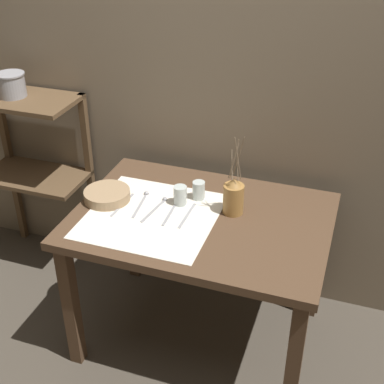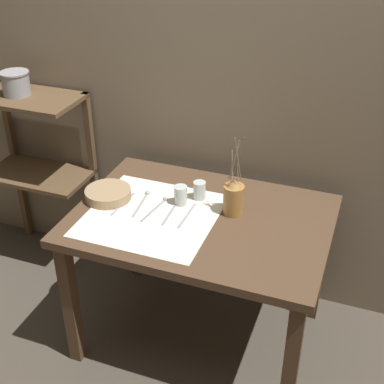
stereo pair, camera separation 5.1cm
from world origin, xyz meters
TOP-DOWN VIEW (x-y plane):
  - ground_plane at (0.00, 0.00)m, footprint 12.00×12.00m
  - stone_wall_back at (0.00, 0.52)m, footprint 7.00×0.06m
  - wooden_table at (0.00, 0.00)m, footprint 1.15×0.81m
  - wooden_shelf_unit at (-1.09, 0.34)m, footprint 0.58×0.33m
  - linen_cloth at (-0.21, -0.07)m, footprint 0.57×0.57m
  - pitcher_with_flowers at (0.12, 0.08)m, footprint 0.09×0.09m
  - wooden_bowl at (-0.46, -0.01)m, footprint 0.22×0.22m
  - glass_tumbler_near at (-0.12, 0.07)m, footprint 0.06×0.06m
  - glass_tumbler_far at (-0.06, 0.14)m, footprint 0.06×0.06m
  - knife_center at (-0.37, -0.03)m, footprint 0.02×0.21m
  - spoon_outer at (-0.30, 0.05)m, footprint 0.04×0.22m
  - spoon_inner at (-0.21, 0.03)m, footprint 0.05×0.22m
  - fork_outer at (-0.14, -0.02)m, footprint 0.02×0.21m
  - fork_inner at (-0.06, -0.02)m, footprint 0.01×0.21m
  - metal_pot_large at (-1.14, 0.30)m, footprint 0.15×0.15m

SIDE VIEW (x-z plane):
  - ground_plane at x=0.00m, z-range 0.00..0.00m
  - wooden_table at x=0.00m, z-range 0.27..1.00m
  - linen_cloth at x=-0.21m, z-range 0.73..0.74m
  - knife_center at x=-0.37m, z-range 0.74..0.74m
  - fork_outer at x=-0.14m, z-range 0.74..0.74m
  - fork_inner at x=-0.06m, z-range 0.74..0.74m
  - spoon_outer at x=-0.30m, z-range 0.73..0.75m
  - spoon_inner at x=-0.21m, z-range 0.73..0.75m
  - wooden_shelf_unit at x=-1.09m, z-range 0.22..1.27m
  - wooden_bowl at x=-0.46m, z-range 0.73..0.78m
  - glass_tumbler_far at x=-0.06m, z-range 0.74..0.82m
  - glass_tumbler_near at x=-0.12m, z-range 0.74..0.83m
  - pitcher_with_flowers at x=0.12m, z-range 0.62..1.01m
  - metal_pot_large at x=-1.14m, z-range 1.05..1.18m
  - stone_wall_back at x=0.00m, z-range 0.00..2.40m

